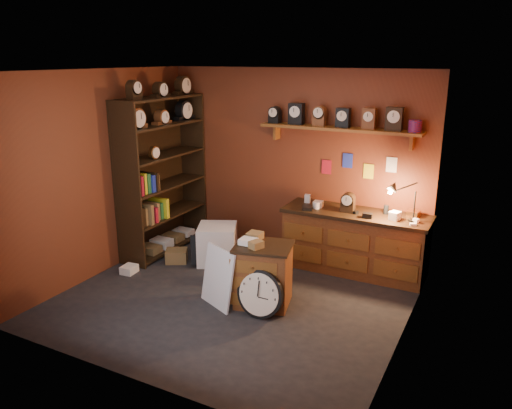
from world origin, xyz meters
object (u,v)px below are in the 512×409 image
object	(u,v)px
low_cabinet	(263,272)
big_round_clock	(260,294)
shelving_unit	(161,169)
workbench	(355,239)

from	to	relation	value
low_cabinet	big_round_clock	size ratio (longest dim) A/B	1.50
shelving_unit	big_round_clock	xyz separation A→B (m)	(2.27, -1.21, -0.98)
workbench	low_cabinet	size ratio (longest dim) A/B	2.34
shelving_unit	big_round_clock	distance (m)	2.75
workbench	big_round_clock	size ratio (longest dim) A/B	3.50
workbench	low_cabinet	bearing A→B (deg)	-115.58
shelving_unit	workbench	bearing A→B (deg)	9.87
workbench	big_round_clock	bearing A→B (deg)	-108.73
shelving_unit	workbench	distance (m)	2.99
shelving_unit	big_round_clock	world-z (taller)	shelving_unit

